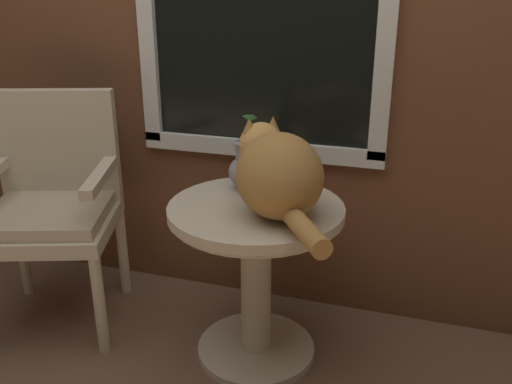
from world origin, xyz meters
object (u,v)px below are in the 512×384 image
object	(u,v)px
wicker_chair	(53,198)
cat	(278,173)
pewter_vase_with_ivy	(245,167)
wicker_side_table	(256,252)

from	to	relation	value
wicker_chair	cat	xyz separation A→B (m)	(0.96, -0.08, 0.23)
cat	pewter_vase_with_ivy	world-z (taller)	cat
cat	wicker_chair	bearing A→B (deg)	175.50
wicker_side_table	cat	bearing A→B (deg)	-28.72
wicker_chair	pewter_vase_with_ivy	size ratio (longest dim) A/B	3.37
wicker_chair	cat	distance (m)	0.99
wicker_chair	pewter_vase_with_ivy	world-z (taller)	wicker_chair
wicker_side_table	wicker_chair	bearing A→B (deg)	178.24
wicker_side_table	wicker_chair	size ratio (longest dim) A/B	0.66
wicker_side_table	cat	world-z (taller)	cat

